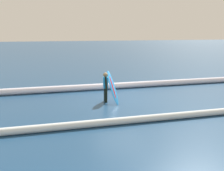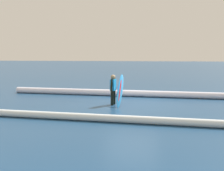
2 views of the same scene
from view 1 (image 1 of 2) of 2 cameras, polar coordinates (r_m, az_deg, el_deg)
The scene contains 5 objects.
ground_plane at distance 13.26m, azimuth 1.51°, elevation -2.80°, with size 176.74×176.74×0.00m, color navy.
surfer at distance 12.45m, azimuth -1.42°, elevation 0.01°, with size 0.25×0.62×1.42m.
surfboard at distance 12.51m, azimuth 0.14°, elevation -0.39°, with size 0.27×1.55×1.43m.
wave_crest_foreground at distance 16.00m, azimuth 6.49°, elevation 0.27°, with size 0.36×0.36×19.14m, color white.
wave_crest_midground at distance 9.28m, azimuth -5.26°, elevation -8.34°, with size 0.27×0.27×14.95m, color silver.
Camera 1 is at (4.24, 12.13, 3.28)m, focal length 41.98 mm.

